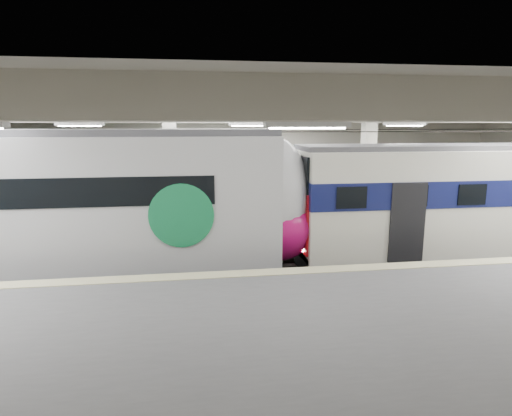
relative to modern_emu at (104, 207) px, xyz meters
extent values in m
cube|color=black|center=(4.98, 0.00, -2.41)|extent=(36.00, 24.00, 0.10)
cube|color=silver|center=(4.98, 0.00, 3.19)|extent=(36.00, 24.00, 0.20)
cube|color=beige|center=(4.98, 10.00, 0.39)|extent=(30.00, 0.10, 5.50)
cube|color=beige|center=(4.98, -10.00, 0.39)|extent=(30.00, 0.10, 5.50)
cube|color=#5B5A5D|center=(4.98, -6.50, -1.81)|extent=(30.00, 7.00, 1.10)
cube|color=beige|center=(4.98, -3.25, -1.25)|extent=(30.00, 0.50, 0.02)
cube|color=beige|center=(1.98, 3.00, 0.39)|extent=(0.50, 0.50, 5.50)
cube|color=beige|center=(9.98, 3.00, 0.39)|extent=(0.50, 0.50, 5.50)
cube|color=beige|center=(4.98, 0.00, 2.89)|extent=(30.00, 18.00, 0.50)
cube|color=#59544C|center=(4.98, 0.00, -2.28)|extent=(30.00, 1.52, 0.16)
cube|color=#59544C|center=(4.98, 5.50, -2.28)|extent=(30.00, 1.52, 0.16)
cylinder|color=black|center=(4.98, 0.00, 2.34)|extent=(30.00, 0.03, 0.03)
cylinder|color=black|center=(4.98, 5.50, 2.34)|extent=(30.00, 0.03, 0.03)
cube|color=white|center=(4.98, -2.00, 2.56)|extent=(26.00, 8.40, 0.12)
cube|color=silver|center=(-1.35, 0.00, 0.19)|extent=(13.66, 3.05, 4.10)
ellipsoid|color=silver|center=(5.48, 0.00, 0.19)|extent=(2.42, 2.99, 4.01)
ellipsoid|color=#C21064|center=(5.60, 0.00, -0.71)|extent=(2.56, 3.05, 2.46)
cylinder|color=#198B4F|center=(2.47, -1.55, -0.01)|extent=(1.89, 0.06, 1.89)
cube|color=#4C4C51|center=(-1.35, 0.00, 2.34)|extent=(13.66, 2.50, 0.20)
cube|color=black|center=(-1.35, 0.00, -2.01)|extent=(13.66, 2.13, 0.70)
cube|color=white|center=(12.71, 0.00, -0.06)|extent=(12.62, 2.77, 3.59)
cube|color=#131954|center=(12.71, 0.00, 0.37)|extent=(12.66, 2.83, 0.87)
cube|color=#AD0B13|center=(6.35, 0.00, -0.56)|extent=(0.08, 2.35, 1.98)
cube|color=black|center=(6.35, 0.00, 0.95)|extent=(0.08, 2.21, 1.29)
cube|color=#4C4C51|center=(12.71, 0.00, 1.82)|extent=(12.62, 2.16, 0.16)
cube|color=black|center=(12.71, 0.00, -2.01)|extent=(12.62, 1.94, 0.70)
cube|color=silver|center=(-1.09, 5.50, -0.05)|extent=(13.34, 2.72, 3.62)
cube|color=#198B4F|center=(-1.09, 5.50, 0.43)|extent=(13.38, 2.78, 0.76)
cube|color=#4C4C51|center=(-1.09, 5.50, 1.86)|extent=(13.34, 2.25, 0.16)
cube|color=black|center=(-1.09, 5.50, -2.06)|extent=(13.34, 2.44, 0.60)
camera|label=1|loc=(2.90, -13.84, 2.61)|focal=30.00mm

